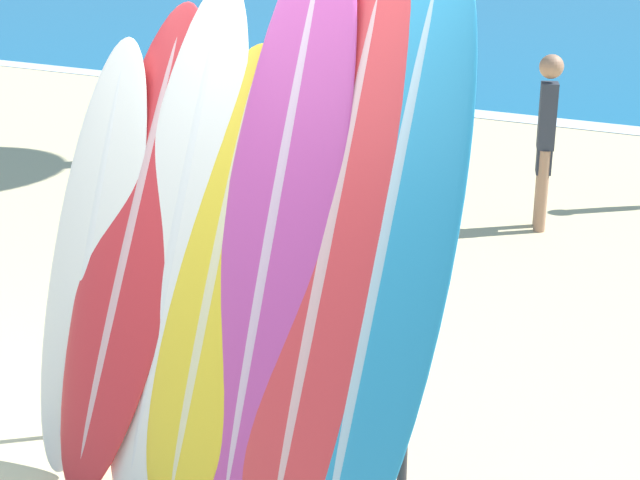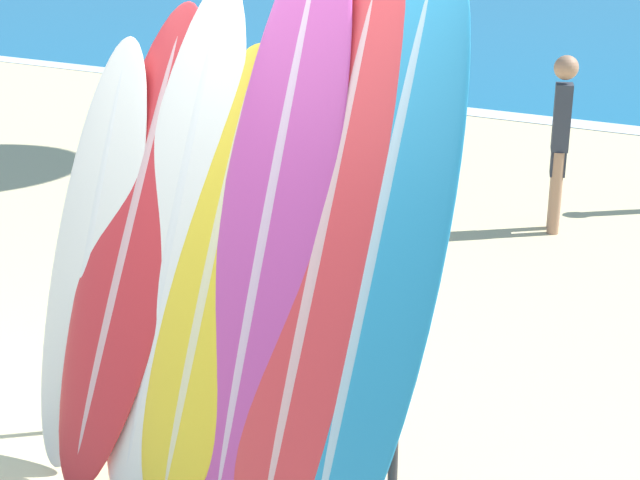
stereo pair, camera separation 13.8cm
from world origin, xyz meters
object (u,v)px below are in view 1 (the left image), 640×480
object	(u,v)px
surfboard_rack	(223,388)
surfboard_slot_4	(275,234)
surfboard_slot_0	(92,257)
surfboard_slot_5	(327,263)
surfboard_slot_1	(132,247)
surfboard_slot_2	(177,244)
surfboard_slot_3	(215,287)
person_mid_beach	(546,136)
surfboard_slot_6	(381,267)

from	to	relation	value
surfboard_rack	surfboard_slot_4	world-z (taller)	surfboard_slot_4
surfboard_slot_0	surfboard_slot_5	bearing A→B (deg)	3.36
surfboard_rack	surfboard_slot_1	bearing A→B (deg)	178.03
surfboard_slot_2	surfboard_slot_3	xyz separation A→B (m)	(0.25, -0.05, -0.13)
surfboard_slot_0	surfboard_slot_2	bearing A→B (deg)	6.39
surfboard_slot_2	person_mid_beach	distance (m)	4.60
surfboard_slot_0	surfboard_slot_6	bearing A→B (deg)	3.43
surfboard_rack	surfboard_slot_1	world-z (taller)	surfboard_slot_1
surfboard_slot_3	person_mid_beach	xyz separation A→B (m)	(-0.15, 4.64, -0.17)
surfboard_slot_3	surfboard_slot_4	world-z (taller)	surfboard_slot_4
surfboard_slot_1	surfboard_slot_2	world-z (taller)	surfboard_slot_2
person_mid_beach	surfboard_slot_4	bearing A→B (deg)	-16.95
surfboard_slot_3	surfboard_slot_5	world-z (taller)	surfboard_slot_5
surfboard_slot_2	surfboard_slot_6	xyz separation A→B (m)	(1.02, 0.04, 0.08)
surfboard_slot_6	surfboard_slot_5	bearing A→B (deg)	-176.21
surfboard_slot_1	surfboard_slot_3	world-z (taller)	surfboard_slot_1
surfboard_slot_5	surfboard_slot_6	distance (m)	0.24
surfboard_rack	person_mid_beach	distance (m)	4.65
surfboard_slot_1	surfboard_slot_6	bearing A→B (deg)	2.66
surfboard_rack	surfboard_slot_5	world-z (taller)	surfboard_slot_5
surfboard_rack	surfboard_slot_3	distance (m)	0.49
surfboard_slot_4	surfboard_slot_5	xyz separation A→B (m)	(0.26, -0.01, -0.07)
surfboard_slot_5	surfboard_slot_6	world-z (taller)	surfboard_slot_6
surfboard_slot_3	surfboard_slot_2	bearing A→B (deg)	168.15
surfboard_slot_1	surfboard_slot_2	size ratio (longest dim) A/B	0.95
surfboard_rack	surfboard_slot_2	size ratio (longest dim) A/B	0.81
surfboard_slot_5	surfboard_slot_6	bearing A→B (deg)	3.79
surfboard_slot_1	surfboard_slot_2	xyz separation A→B (m)	(0.25, 0.02, 0.05)
surfboard_slot_1	surfboard_slot_4	distance (m)	0.80
surfboard_rack	surfboard_slot_6	size ratio (longest dim) A/B	0.76
surfboard_slot_0	person_mid_beach	bearing A→B (deg)	82.70
surfboard_slot_2	person_mid_beach	size ratio (longest dim) A/B	1.49
surfboard_slot_2	surfboard_slot_4	world-z (taller)	surfboard_slot_4
surfboard_rack	surfboard_slot_0	xyz separation A→B (m)	(-0.76, -0.01, 0.48)
surfboard_rack	surfboard_slot_2	world-z (taller)	surfboard_slot_2
surfboard_slot_2	surfboard_slot_4	xyz separation A→B (m)	(0.52, 0.03, 0.13)
surfboard_slot_4	surfboard_slot_5	world-z (taller)	surfboard_slot_4
surfboard_slot_2	surfboard_slot_5	size ratio (longest dim) A/B	0.95
surfboard_slot_3	surfboard_slot_6	xyz separation A→B (m)	(0.76, 0.09, 0.22)
surfboard_slot_2	person_mid_beach	xyz separation A→B (m)	(0.11, 4.59, -0.31)
surfboard_slot_0	surfboard_slot_4	xyz separation A→B (m)	(1.01, 0.08, 0.27)
surfboard_slot_1	surfboard_rack	bearing A→B (deg)	-1.97
surfboard_slot_5	person_mid_beach	size ratio (longest dim) A/B	1.57
surfboard_slot_1	person_mid_beach	xyz separation A→B (m)	(0.36, 4.61, -0.25)
surfboard_slot_6	person_mid_beach	distance (m)	4.66
surfboard_slot_0	surfboard_slot_2	size ratio (longest dim) A/B	0.88
surfboard_rack	surfboard_slot_0	world-z (taller)	surfboard_slot_0
surfboard_slot_3	surfboard_slot_1	bearing A→B (deg)	176.63
surfboard_slot_1	surfboard_slot_6	distance (m)	1.28
surfboard_rack	surfboard_slot_1	size ratio (longest dim) A/B	0.85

